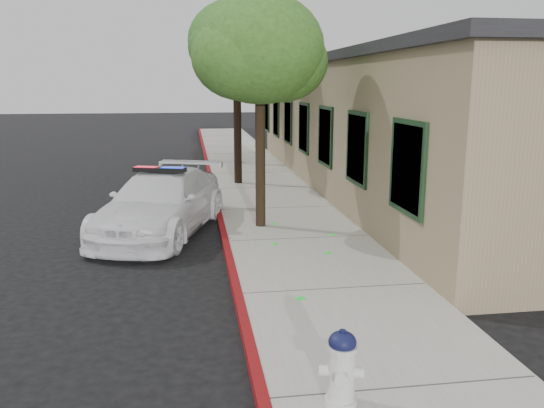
{
  "coord_description": "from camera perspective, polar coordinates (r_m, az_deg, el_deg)",
  "views": [
    {
      "loc": [
        -0.61,
        -8.16,
        3.39
      ],
      "look_at": [
        0.81,
        1.42,
        1.27
      ],
      "focal_mm": 36.23,
      "sensor_mm": 36.0,
      "label": 1
    }
  ],
  "objects": [
    {
      "name": "clapboard_building",
      "position": [
        18.69,
        14.71,
        8.08
      ],
      "size": [
        7.3,
        20.89,
        4.24
      ],
      "color": "#876F58",
      "rests_on": "ground"
    },
    {
      "name": "sidewalk",
      "position": [
        11.85,
        2.65,
        -3.92
      ],
      "size": [
        3.2,
        60.0,
        0.15
      ],
      "primitive_type": "cube",
      "color": "gray",
      "rests_on": "ground"
    },
    {
      "name": "police_car",
      "position": [
        12.88,
        -11.44,
        0.13
      ],
      "size": [
        3.43,
        5.31,
        1.55
      ],
      "rotation": [
        0.0,
        0.0,
        -0.31
      ],
      "color": "white",
      "rests_on": "ground"
    },
    {
      "name": "ground",
      "position": [
        8.85,
        -3.91,
        -10.2
      ],
      "size": [
        120.0,
        120.0,
        0.0
      ],
      "primitive_type": "plane",
      "color": "black",
      "rests_on": "ground"
    },
    {
      "name": "street_tree_near",
      "position": [
        12.46,
        -1.23,
        15.31
      ],
      "size": [
        3.06,
        2.84,
        5.21
      ],
      "rotation": [
        0.0,
        0.0,
        -0.2
      ],
      "color": "black",
      "rests_on": "sidewalk"
    },
    {
      "name": "fire_hydrant",
      "position": [
        5.89,
        7.25,
        -16.47
      ],
      "size": [
        0.47,
        0.41,
        0.82
      ],
      "rotation": [
        0.0,
        0.0,
        -0.28
      ],
      "color": "silver",
      "rests_on": "sidewalk"
    },
    {
      "name": "street_tree_far",
      "position": [
        22.95,
        -3.64,
        15.49
      ],
      "size": [
        3.45,
        3.17,
        6.0
      ],
      "rotation": [
        0.0,
        0.0,
        -0.32
      ],
      "color": "black",
      "rests_on": "sidewalk"
    },
    {
      "name": "street_tree_mid",
      "position": [
        18.28,
        -3.71,
        16.09
      ],
      "size": [
        3.12,
        3.16,
        5.89
      ],
      "rotation": [
        0.0,
        0.0,
        0.21
      ],
      "color": "black",
      "rests_on": "sidewalk"
    },
    {
      "name": "red_curb",
      "position": [
        11.66,
        -4.82,
        -4.19
      ],
      "size": [
        0.14,
        60.0,
        0.16
      ],
      "primitive_type": "cube",
      "color": "maroon",
      "rests_on": "ground"
    }
  ]
}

